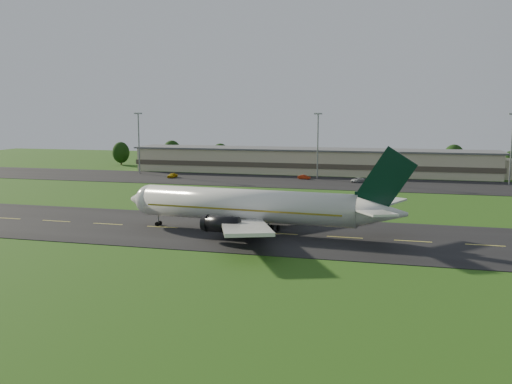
% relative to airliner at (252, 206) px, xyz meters
% --- Properties ---
extents(ground, '(360.00, 360.00, 0.00)m').
position_rel_airliner_xyz_m(ground, '(-6.01, 0.06, -4.66)').
color(ground, '#204711').
rests_on(ground, ground).
extents(taxiway, '(220.00, 30.00, 0.10)m').
position_rel_airliner_xyz_m(taxiway, '(-6.01, 0.06, -4.61)').
color(taxiway, black).
rests_on(taxiway, ground).
extents(apron, '(260.00, 30.00, 0.10)m').
position_rel_airliner_xyz_m(apron, '(-6.01, 72.06, -4.61)').
color(apron, black).
rests_on(apron, ground).
extents(airliner, '(51.30, 42.08, 15.57)m').
position_rel_airliner_xyz_m(airliner, '(0.00, 0.00, 0.00)').
color(airliner, silver).
rests_on(airliner, ground).
extents(terminal, '(145.00, 16.00, 8.40)m').
position_rel_airliner_xyz_m(terminal, '(0.39, 96.24, -0.67)').
color(terminal, '#C1B493').
rests_on(terminal, ground).
extents(light_mast_west, '(2.40, 1.20, 20.35)m').
position_rel_airliner_xyz_m(light_mast_west, '(-61.01, 80.06, 8.08)').
color(light_mast_west, gray).
rests_on(light_mast_west, ground).
extents(light_mast_centre, '(2.40, 1.20, 20.35)m').
position_rel_airliner_xyz_m(light_mast_centre, '(-1.01, 80.06, 8.08)').
color(light_mast_centre, gray).
rests_on(light_mast_centre, ground).
extents(light_mast_east, '(2.40, 1.20, 20.35)m').
position_rel_airliner_xyz_m(light_mast_east, '(53.99, 80.06, 8.08)').
color(light_mast_east, gray).
rests_on(light_mast_east, ground).
extents(tree_line, '(199.88, 9.04, 9.91)m').
position_rel_airliner_xyz_m(tree_line, '(22.67, 106.04, 0.37)').
color(tree_line, black).
rests_on(tree_line, ground).
extents(service_vehicle_a, '(2.30, 4.56, 1.49)m').
position_rel_airliner_xyz_m(service_vehicle_a, '(-45.68, 71.81, -3.82)').
color(service_vehicle_a, '#C2A20B').
rests_on(service_vehicle_a, apron).
extents(service_vehicle_b, '(4.14, 2.17, 1.30)m').
position_rel_airliner_xyz_m(service_vehicle_b, '(-4.82, 78.50, -3.91)').
color(service_vehicle_b, '#A7270B').
rests_on(service_vehicle_b, apron).
extents(service_vehicle_c, '(4.33, 5.19, 1.32)m').
position_rel_airliner_xyz_m(service_vehicle_c, '(11.68, 75.41, -3.90)').
color(service_vehicle_c, silver).
rests_on(service_vehicle_c, apron).
extents(service_vehicle_d, '(4.65, 4.62, 1.35)m').
position_rel_airliner_xyz_m(service_vehicle_d, '(22.28, 77.66, -3.89)').
color(service_vehicle_d, '#C3A00B').
rests_on(service_vehicle_d, apron).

